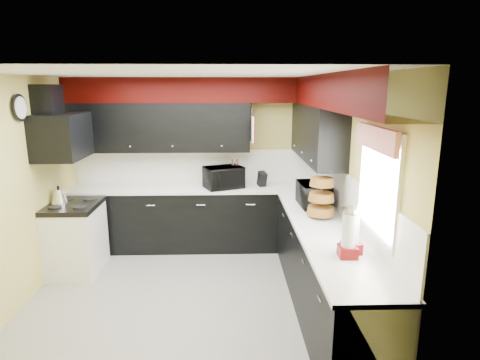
# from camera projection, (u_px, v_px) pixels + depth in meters

# --- Properties ---
(ground) EXTENTS (3.60, 3.60, 0.00)m
(ground) POSITION_uv_depth(u_px,v_px,m) (187.00, 297.00, 4.63)
(ground) COLOR gray
(ground) RESTS_ON ground
(wall_back) EXTENTS (3.60, 0.06, 2.50)m
(wall_back) POSITION_uv_depth(u_px,v_px,m) (196.00, 162.00, 6.10)
(wall_back) COLOR #E0C666
(wall_back) RESTS_ON ground
(wall_right) EXTENTS (0.06, 3.60, 2.50)m
(wall_right) POSITION_uv_depth(u_px,v_px,m) (348.00, 191.00, 4.40)
(wall_right) COLOR #E0C666
(wall_right) RESTS_ON ground
(wall_left) EXTENTS (0.06, 3.60, 2.50)m
(wall_left) POSITION_uv_depth(u_px,v_px,m) (15.00, 194.00, 4.29)
(wall_left) COLOR #E0C666
(wall_left) RESTS_ON ground
(ceiling) EXTENTS (3.60, 3.60, 0.06)m
(ceiling) POSITION_uv_depth(u_px,v_px,m) (180.00, 74.00, 4.06)
(ceiling) COLOR white
(ceiling) RESTS_ON wall_back
(cab_back) EXTENTS (3.60, 0.60, 0.90)m
(cab_back) POSITION_uv_depth(u_px,v_px,m) (196.00, 218.00, 5.99)
(cab_back) COLOR black
(cab_back) RESTS_ON ground
(cab_right) EXTENTS (0.60, 3.00, 0.90)m
(cab_right) POSITION_uv_depth(u_px,v_px,m) (324.00, 271.00, 4.28)
(cab_right) COLOR black
(cab_right) RESTS_ON ground
(counter_back) EXTENTS (3.62, 0.64, 0.04)m
(counter_back) POSITION_uv_depth(u_px,v_px,m) (195.00, 188.00, 5.88)
(counter_back) COLOR white
(counter_back) RESTS_ON cab_back
(counter_right) EXTENTS (0.64, 3.02, 0.04)m
(counter_right) POSITION_uv_depth(u_px,v_px,m) (326.00, 230.00, 4.18)
(counter_right) COLOR white
(counter_right) RESTS_ON cab_right
(splash_back) EXTENTS (3.60, 0.02, 0.50)m
(splash_back) POSITION_uv_depth(u_px,v_px,m) (196.00, 166.00, 6.10)
(splash_back) COLOR white
(splash_back) RESTS_ON counter_back
(splash_right) EXTENTS (0.02, 3.60, 0.50)m
(splash_right) POSITION_uv_depth(u_px,v_px,m) (347.00, 197.00, 4.41)
(splash_right) COLOR white
(splash_right) RESTS_ON counter_right
(upper_back) EXTENTS (2.60, 0.35, 0.70)m
(upper_back) POSITION_uv_depth(u_px,v_px,m) (160.00, 127.00, 5.79)
(upper_back) COLOR black
(upper_back) RESTS_ON wall_back
(upper_right) EXTENTS (0.35, 1.80, 0.70)m
(upper_right) POSITION_uv_depth(u_px,v_px,m) (316.00, 132.00, 5.15)
(upper_right) COLOR black
(upper_right) RESTS_ON wall_right
(soffit_back) EXTENTS (3.60, 0.36, 0.35)m
(soffit_back) POSITION_uv_depth(u_px,v_px,m) (193.00, 90.00, 5.68)
(soffit_back) COLOR black
(soffit_back) RESTS_ON wall_back
(soffit_right) EXTENTS (0.36, 3.24, 0.35)m
(soffit_right) POSITION_uv_depth(u_px,v_px,m) (342.00, 92.00, 3.98)
(soffit_right) COLOR black
(soffit_right) RESTS_ON wall_right
(stove) EXTENTS (0.60, 0.75, 0.86)m
(stove) POSITION_uv_depth(u_px,v_px,m) (76.00, 240.00, 5.22)
(stove) COLOR white
(stove) RESTS_ON ground
(cooktop) EXTENTS (0.62, 0.77, 0.06)m
(cooktop) POSITION_uv_depth(u_px,v_px,m) (73.00, 206.00, 5.11)
(cooktop) COLOR black
(cooktop) RESTS_ON stove
(hood) EXTENTS (0.50, 0.78, 0.55)m
(hood) POSITION_uv_depth(u_px,v_px,m) (62.00, 136.00, 4.91)
(hood) COLOR black
(hood) RESTS_ON wall_left
(hood_duct) EXTENTS (0.24, 0.40, 0.40)m
(hood_duct) POSITION_uv_depth(u_px,v_px,m) (48.00, 101.00, 4.81)
(hood_duct) COLOR black
(hood_duct) RESTS_ON wall_left
(window) EXTENTS (0.03, 0.86, 0.96)m
(window) POSITION_uv_depth(u_px,v_px,m) (379.00, 184.00, 3.46)
(window) COLOR white
(window) RESTS_ON wall_right
(valance) EXTENTS (0.04, 0.88, 0.20)m
(valance) POSITION_uv_depth(u_px,v_px,m) (376.00, 138.00, 3.36)
(valance) COLOR red
(valance) RESTS_ON wall_right
(pan_top) EXTENTS (0.03, 0.22, 0.40)m
(pan_top) POSITION_uv_depth(u_px,v_px,m) (251.00, 113.00, 5.71)
(pan_top) COLOR black
(pan_top) RESTS_ON upper_back
(pan_mid) EXTENTS (0.03, 0.28, 0.46)m
(pan_mid) POSITION_uv_depth(u_px,v_px,m) (252.00, 132.00, 5.64)
(pan_mid) COLOR black
(pan_mid) RESTS_ON upper_back
(pan_low) EXTENTS (0.03, 0.24, 0.42)m
(pan_low) POSITION_uv_depth(u_px,v_px,m) (251.00, 132.00, 5.90)
(pan_low) COLOR black
(pan_low) RESTS_ON upper_back
(cut_board) EXTENTS (0.03, 0.26, 0.35)m
(cut_board) POSITION_uv_depth(u_px,v_px,m) (253.00, 129.00, 5.51)
(cut_board) COLOR white
(cut_board) RESTS_ON upper_back
(baskets) EXTENTS (0.27, 0.27, 0.50)m
(baskets) POSITION_uv_depth(u_px,v_px,m) (321.00, 197.00, 4.46)
(baskets) COLOR brown
(baskets) RESTS_ON upper_right
(clock) EXTENTS (0.03, 0.30, 0.30)m
(clock) POSITION_uv_depth(u_px,v_px,m) (19.00, 108.00, 4.33)
(clock) COLOR black
(clock) RESTS_ON wall_left
(deco_plate) EXTENTS (0.03, 0.24, 0.24)m
(deco_plate) POSITION_uv_depth(u_px,v_px,m) (362.00, 100.00, 3.83)
(deco_plate) COLOR white
(deco_plate) RESTS_ON wall_right
(toaster_oven) EXTENTS (0.66, 0.61, 0.31)m
(toaster_oven) POSITION_uv_depth(u_px,v_px,m) (224.00, 177.00, 5.79)
(toaster_oven) COLOR black
(toaster_oven) RESTS_ON counter_back
(microwave) EXTENTS (0.37, 0.53, 0.28)m
(microwave) POSITION_uv_depth(u_px,v_px,m) (314.00, 195.00, 4.91)
(microwave) COLOR black
(microwave) RESTS_ON counter_right
(utensil_crock) EXTENTS (0.19, 0.19, 0.18)m
(utensil_crock) POSITION_uv_depth(u_px,v_px,m) (235.00, 180.00, 5.91)
(utensil_crock) COLOR white
(utensil_crock) RESTS_ON counter_back
(knife_block) EXTENTS (0.14, 0.16, 0.22)m
(knife_block) POSITION_uv_depth(u_px,v_px,m) (262.00, 179.00, 5.88)
(knife_block) COLOR black
(knife_block) RESTS_ON counter_back
(kettle) EXTENTS (0.22, 0.22, 0.18)m
(kettle) POSITION_uv_depth(u_px,v_px,m) (59.00, 196.00, 5.12)
(kettle) COLOR silver
(kettle) RESTS_ON cooktop
(dispenser_a) EXTENTS (0.16, 0.16, 0.42)m
(dispenser_a) POSITION_uv_depth(u_px,v_px,m) (349.00, 234.00, 3.41)
(dispenser_a) COLOR #5A030C
(dispenser_a) RESTS_ON counter_right
(dispenser_b) EXTENTS (0.18, 0.18, 0.40)m
(dispenser_b) POSITION_uv_depth(u_px,v_px,m) (352.00, 232.00, 3.49)
(dispenser_b) COLOR #590D12
(dispenser_b) RESTS_ON counter_right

